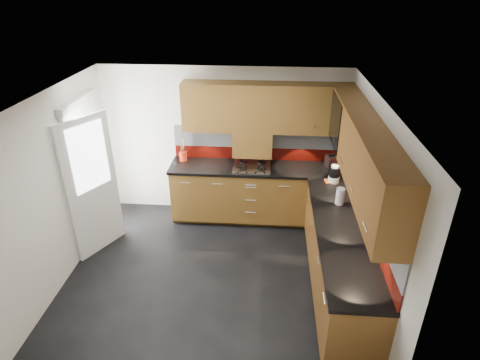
# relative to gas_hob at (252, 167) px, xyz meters

# --- Properties ---
(room) EXTENTS (4.00, 3.80, 2.64)m
(room) POSITION_rel_gas_hob_xyz_m (-0.45, -1.47, 0.54)
(room) COLOR black
(base_cabinets) EXTENTS (2.70, 3.20, 0.95)m
(base_cabinets) POSITION_rel_gas_hob_xyz_m (0.62, -0.75, -0.52)
(base_cabinets) COLOR #5A3A14
(base_cabinets) RESTS_ON room
(countertop) EXTENTS (2.72, 3.22, 0.04)m
(countertop) POSITION_rel_gas_hob_xyz_m (0.60, -0.77, -0.03)
(countertop) COLOR black
(countertop) RESTS_ON base_cabinets
(backsplash) EXTENTS (2.70, 3.20, 0.54)m
(backsplash) POSITION_rel_gas_hob_xyz_m (0.83, -0.54, 0.26)
(backsplash) COLOR maroon
(backsplash) RESTS_ON countertop
(upper_cabinets) EXTENTS (2.50, 3.20, 0.72)m
(upper_cabinets) POSITION_rel_gas_hob_xyz_m (0.78, -0.69, 0.88)
(upper_cabinets) COLOR #5A3A14
(upper_cabinets) RESTS_ON room
(extractor_hood) EXTENTS (0.60, 0.33, 0.40)m
(extractor_hood) POSITION_rel_gas_hob_xyz_m (0.00, 0.17, 0.33)
(extractor_hood) COLOR #5A3A14
(extractor_hood) RESTS_ON room
(glass_cabinet) EXTENTS (0.32, 0.80, 0.66)m
(glass_cabinet) POSITION_rel_gas_hob_xyz_m (1.26, -0.40, 0.91)
(glass_cabinet) COLOR black
(glass_cabinet) RESTS_ON room
(back_door) EXTENTS (0.42, 1.19, 2.04)m
(back_door) POSITION_rel_gas_hob_xyz_m (-2.23, -0.72, 0.08)
(back_door) COLOR white
(back_door) RESTS_ON room
(gas_hob) EXTENTS (0.57, 0.50, 0.04)m
(gas_hob) POSITION_rel_gas_hob_xyz_m (0.00, 0.00, 0.00)
(gas_hob) COLOR silver
(gas_hob) RESTS_ON countertop
(utensil_pot) EXTENTS (0.12, 0.12, 0.42)m
(utensil_pot) POSITION_rel_gas_hob_xyz_m (-1.10, 0.17, 0.08)
(utensil_pot) COLOR red
(utensil_pot) RESTS_ON countertop
(toaster) EXTENTS (0.29, 0.23, 0.18)m
(toaster) POSITION_rel_gas_hob_xyz_m (1.26, 0.15, 0.07)
(toaster) COLOR silver
(toaster) RESTS_ON countertop
(food_processor) EXTENTS (0.16, 0.16, 0.27)m
(food_processor) POSITION_rel_gas_hob_xyz_m (1.19, -0.39, 0.11)
(food_processor) COLOR white
(food_processor) RESTS_ON countertop
(paper_towel) EXTENTS (0.14, 0.14, 0.22)m
(paper_towel) POSITION_rel_gas_hob_xyz_m (1.18, -1.00, 0.10)
(paper_towel) COLOR white
(paper_towel) RESTS_ON countertop
(orange_cloth) EXTENTS (0.17, 0.15, 0.02)m
(orange_cloth) POSITION_rel_gas_hob_xyz_m (1.15, -0.39, -0.01)
(orange_cloth) COLOR orange
(orange_cloth) RESTS_ON countertop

